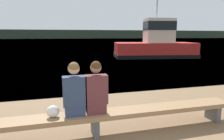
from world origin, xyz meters
TOP-DOWN VIEW (x-y plane):
  - water_surface at (0.00, 125.70)m, footprint 240.00×240.00m
  - far_shoreline at (0.00, 128.27)m, footprint 600.00×12.00m
  - bench_main at (-0.23, 2.87)m, footprint 6.55×0.49m
  - person_left at (-0.63, 2.87)m, footprint 0.46×0.37m
  - person_right at (-0.19, 2.87)m, footprint 0.46×0.38m
  - shopping_bag at (-1.06, 2.88)m, footprint 0.25×0.18m
  - tugboat_red at (8.10, 16.40)m, footprint 8.01×4.56m

SIDE VIEW (x-z plane):
  - water_surface at x=0.00m, z-range 0.00..0.00m
  - bench_main at x=-0.23m, z-range 0.16..0.65m
  - shopping_bag at x=-1.06m, z-range 0.49..0.73m
  - person_left at x=-0.63m, z-range 0.43..1.53m
  - person_right at x=-0.19m, z-range 0.43..1.53m
  - tugboat_red at x=8.10m, z-range -2.13..4.42m
  - far_shoreline at x=0.00m, z-range 0.00..5.19m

